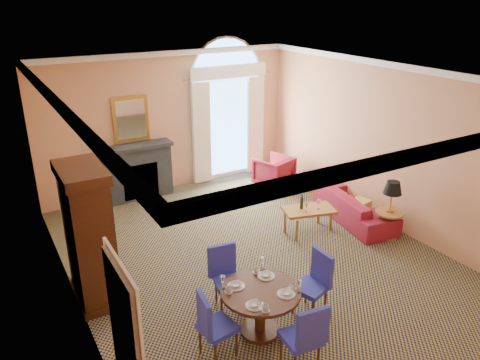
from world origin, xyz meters
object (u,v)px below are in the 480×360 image
sofa (355,207)px  armchair (274,171)px  armoire (89,237)px  dining_table (260,301)px  coffee_table (309,211)px  side_table (391,202)px

sofa → armchair: bearing=18.7°
armoire → dining_table: size_ratio=1.96×
dining_table → sofa: bearing=28.8°
coffee_table → armoire: bearing=-163.7°
sofa → side_table: 0.96m
side_table → sofa: bearing=93.3°
armoire → side_table: bearing=-9.5°
armoire → side_table: 5.40m
side_table → armoire: bearing=170.5°
armchair → coffee_table: size_ratio=0.73×
armoire → sofa: bearing=-0.3°
armoire → side_table: (5.32, -0.89, -0.30)m
sofa → coffee_table: bearing=96.1°
dining_table → coffee_table: size_ratio=1.00×
dining_table → sofa: size_ratio=0.53×
armchair → side_table: (0.45, -3.25, 0.36)m
sofa → side_table: side_table is taller
dining_table → coffee_table: 3.11m
armchair → dining_table: bearing=36.4°
armoire → side_table: size_ratio=1.90×
armoire → dining_table: 2.68m
armoire → coffee_table: size_ratio=1.96×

